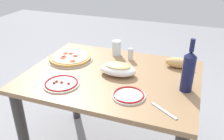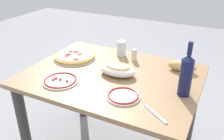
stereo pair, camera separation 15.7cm
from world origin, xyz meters
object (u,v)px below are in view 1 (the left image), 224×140
dining_table (112,92)px  side_plate_far (61,83)px  bread_loaf (179,63)px  side_plate_near (129,95)px  spice_shaker (131,54)px  baked_pasta_dish (118,69)px  water_glass (117,48)px  wine_bottle (188,71)px  pepperoni_pizza (70,58)px

dining_table → side_plate_far: 0.36m
side_plate_far → bread_loaf: (0.63, 0.48, 0.03)m
side_plate_far → dining_table: bearing=44.4°
side_plate_near → side_plate_far: bearing=-178.1°
side_plate_near → side_plate_far: (-0.42, -0.01, 0.00)m
dining_table → spice_shaker: 0.32m
baked_pasta_dish → spice_shaker: 0.26m
side_plate_far → water_glass: bearing=73.6°
wine_bottle → pepperoni_pizza: bearing=169.6°
wine_bottle → bread_loaf: wine_bottle is taller
baked_pasta_dish → wine_bottle: (0.43, -0.05, 0.09)m
pepperoni_pizza → baked_pasta_dish: baked_pasta_dish is taller
baked_pasta_dish → wine_bottle: wine_bottle is taller
dining_table → pepperoni_pizza: size_ratio=3.37×
side_plate_near → spice_shaker: spice_shaker is taller
pepperoni_pizza → spice_shaker: spice_shaker is taller
baked_pasta_dish → water_glass: water_glass is taller
side_plate_near → side_plate_far: size_ratio=0.86×
pepperoni_pizza → spice_shaker: (0.42, 0.15, 0.03)m
wine_bottle → spice_shaker: wine_bottle is taller
wine_bottle → spice_shaker: (-0.42, 0.31, -0.08)m
side_plate_near → pepperoni_pizza: bearing=148.8°
spice_shaker → water_glass: bearing=158.5°
wine_bottle → side_plate_near: 0.36m
dining_table → baked_pasta_dish: bearing=12.8°
water_glass → side_plate_near: 0.59m
dining_table → bread_loaf: 0.50m
bread_loaf → side_plate_near: bearing=-114.7°
baked_pasta_dish → side_plate_near: baked_pasta_dish is taller
pepperoni_pizza → bread_loaf: 0.78m
side_plate_far → spice_shaker: spice_shaker is taller
baked_pasta_dish → water_glass: 0.33m
water_glass → spice_shaker: 0.14m
side_plate_far → bread_loaf: bearing=37.3°
dining_table → pepperoni_pizza: 0.41m
dining_table → bread_loaf: bearing=32.2°
water_glass → bread_loaf: (0.47, -0.06, -0.02)m
water_glass → pepperoni_pizza: bearing=-145.3°
pepperoni_pizza → spice_shaker: 0.44m
dining_table → pepperoni_pizza: bearing=163.1°
pepperoni_pizza → baked_pasta_dish: size_ratio=1.37×
dining_table → side_plate_far: bearing=-135.6°
wine_bottle → dining_table: bearing=174.9°
dining_table → baked_pasta_dish: baked_pasta_dish is taller
spice_shaker → pepperoni_pizza: bearing=-159.9°
water_glass → spice_shaker: bearing=-21.5°
bread_loaf → dining_table: bearing=-147.8°
baked_pasta_dish → side_plate_near: size_ratio=1.29×
wine_bottle → bread_loaf: bearing=104.0°
bread_loaf → water_glass: bearing=172.3°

